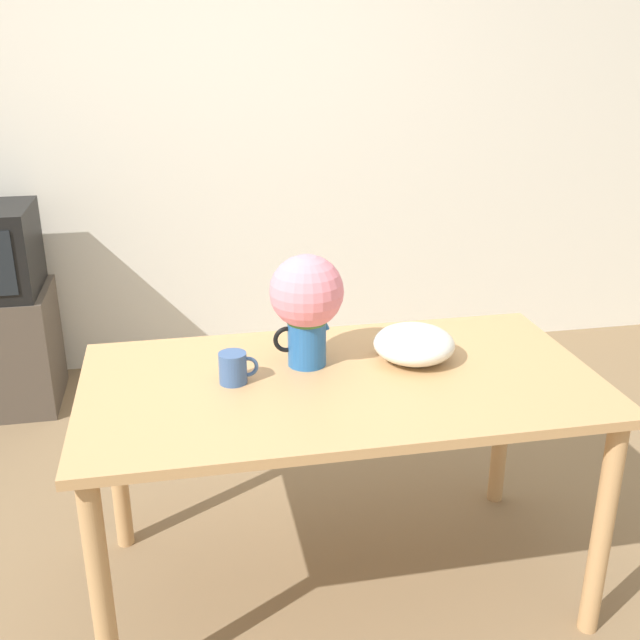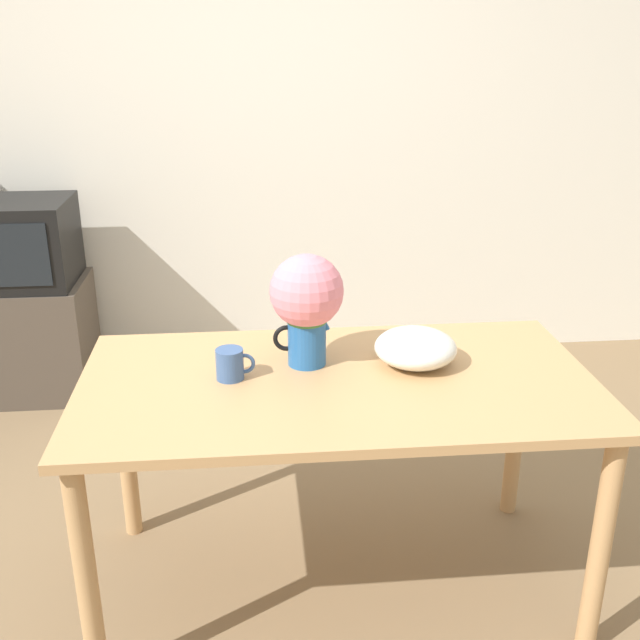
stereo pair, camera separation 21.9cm
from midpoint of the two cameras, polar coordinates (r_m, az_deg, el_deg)
ground_plane at (r=2.67m, az=-6.55°, el=-19.79°), size 12.00×12.00×0.00m
wall_back at (r=4.02m, az=-9.91°, el=14.49°), size 8.00×0.05×2.60m
table at (r=2.31m, az=-1.14°, el=-6.66°), size 1.56×0.83×0.77m
flower_vase at (r=2.28m, az=-3.78°, el=1.41°), size 0.23×0.23×0.36m
coffee_mug at (r=2.25m, az=-9.37°, el=-3.68°), size 0.12×0.08×0.09m
white_bowl at (r=2.37m, az=4.56°, el=-1.88°), size 0.26×0.26×0.11m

